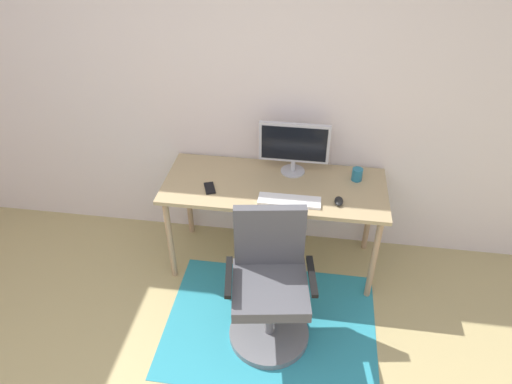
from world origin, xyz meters
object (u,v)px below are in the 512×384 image
(computer_mouse, at_px, (339,201))
(coffee_cup, at_px, (357,174))
(monitor, at_px, (294,145))
(keyboard, at_px, (289,201))
(cell_phone, at_px, (210,188))
(office_chair, at_px, (270,291))
(desk, at_px, (274,192))

(computer_mouse, bearing_deg, coffee_cup, 67.19)
(computer_mouse, height_order, coffee_cup, coffee_cup)
(monitor, distance_m, keyboard, 0.44)
(monitor, xyz_separation_m, computer_mouse, (0.34, -0.35, -0.22))
(keyboard, height_order, computer_mouse, computer_mouse)
(keyboard, bearing_deg, computer_mouse, 5.30)
(computer_mouse, relative_size, cell_phone, 0.74)
(monitor, xyz_separation_m, cell_phone, (-0.57, -0.30, -0.23))
(monitor, xyz_separation_m, office_chair, (-0.06, -0.87, -0.60))
(keyboard, height_order, office_chair, office_chair)
(desk, bearing_deg, coffee_cup, 13.81)
(monitor, bearing_deg, desk, -122.13)
(coffee_cup, distance_m, office_chair, 1.07)
(coffee_cup, bearing_deg, desk, -166.19)
(desk, xyz_separation_m, monitor, (0.12, 0.18, 0.30))
(desk, relative_size, office_chair, 1.69)
(monitor, height_order, cell_phone, monitor)
(desk, distance_m, coffee_cup, 0.62)
(keyboard, relative_size, computer_mouse, 4.13)
(coffee_cup, relative_size, cell_phone, 0.67)
(coffee_cup, xyz_separation_m, office_chair, (-0.54, -0.83, -0.41))
(coffee_cup, height_order, cell_phone, coffee_cup)
(office_chair, bearing_deg, desk, 85.37)
(coffee_cup, bearing_deg, computer_mouse, -112.81)
(office_chair, bearing_deg, computer_mouse, 43.19)
(keyboard, distance_m, computer_mouse, 0.34)
(monitor, distance_m, computer_mouse, 0.53)
(monitor, bearing_deg, office_chair, -94.25)
(cell_phone, bearing_deg, monitor, 7.26)
(computer_mouse, relative_size, coffee_cup, 1.11)
(computer_mouse, bearing_deg, monitor, 134.65)
(monitor, height_order, office_chair, monitor)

